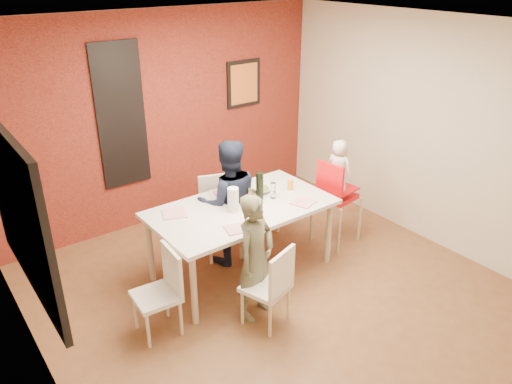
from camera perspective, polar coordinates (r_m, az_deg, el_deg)
ground at (r=5.43m, az=1.92°, el=-11.19°), size 4.50×4.50×0.00m
ceiling at (r=4.40m, az=2.45°, el=18.42°), size 4.50×4.50×0.02m
wall_back at (r=6.56m, az=-10.29°, el=8.21°), size 4.50×0.02×2.70m
wall_front at (r=3.51m, az=26.00°, el=-9.81°), size 4.50×0.02×2.70m
wall_left at (r=3.91m, az=-24.76°, el=-5.84°), size 0.02×4.50×2.70m
wall_right at (r=6.32m, az=18.44°, el=6.69°), size 0.02×4.50×2.70m
brick_accent_wall at (r=6.54m, az=-10.21°, el=8.17°), size 4.50×0.02×2.70m
picture_window_frame at (r=4.01m, az=-25.53°, el=-2.02°), size 0.05×1.70×1.30m
picture_window_pane at (r=4.01m, az=-25.32°, el=-1.97°), size 0.02×1.55×1.15m
glassblock_strip at (r=6.26m, az=-15.18°, el=8.36°), size 0.55×0.03×1.70m
glassblock_surround at (r=6.25m, az=-15.17°, el=8.35°), size 0.60×0.03×1.76m
art_print_frame at (r=7.04m, az=-1.43°, el=12.28°), size 0.54×0.03×0.64m
art_print_canvas at (r=7.03m, az=-1.35°, el=12.26°), size 0.44×0.01×0.54m
dining_table at (r=5.36m, az=-1.65°, el=-2.34°), size 1.96×1.11×0.81m
chair_near at (r=4.72m, az=1.88°, el=-10.41°), size 0.49×0.49×0.84m
chair_far at (r=5.86m, az=-4.15°, el=-2.18°), size 0.56×0.56×0.95m
chair_left at (r=4.74m, az=-10.57°, el=-10.66°), size 0.42×0.42×0.85m
high_chair at (r=6.05m, az=9.03°, el=-0.27°), size 0.51×0.51×1.08m
child_near at (r=4.76m, az=-0.05°, el=-7.50°), size 0.54×0.44×1.29m
child_far at (r=5.58m, az=-3.13°, el=-1.26°), size 0.87×0.79×1.48m
toddler at (r=5.94m, az=9.41°, el=2.72°), size 0.29×0.38×0.69m
plate_near_left at (r=4.88m, az=-2.31°, el=-4.25°), size 0.25×0.25×0.01m
plate_far_mid at (r=5.61m, az=-3.54°, el=-0.17°), size 0.27×0.27×0.01m
plate_near_right at (r=5.43m, az=5.43°, el=-1.18°), size 0.29×0.29×0.01m
plate_far_left at (r=5.24m, az=-9.32°, el=-2.43°), size 0.31×0.31×0.01m
salad_bowl_a at (r=5.23m, az=-0.47°, el=-1.92°), size 0.22×0.22×0.05m
salad_bowl_b at (r=5.66m, az=0.75°, el=0.36°), size 0.29×0.29×0.06m
wine_bottle at (r=5.43m, az=0.43°, el=0.69°), size 0.08×0.08×0.31m
wine_glass_a at (r=5.14m, az=-0.54°, el=-1.38°), size 0.07×0.07×0.21m
wine_glass_b at (r=5.48m, az=1.97°, el=0.19°), size 0.06×0.06×0.18m
paper_towel_roll at (r=5.18m, az=-2.63°, el=-0.88°), size 0.12×0.12×0.26m
condiment_red at (r=5.31m, az=-0.68°, el=-0.85°), size 0.04×0.04×0.15m
condiment_green at (r=5.42m, az=-0.70°, el=-0.36°), size 0.04×0.04×0.14m
condiment_brown at (r=5.43m, az=-0.70°, el=-0.28°), size 0.04×0.04×0.14m
sippy_cup at (r=5.70m, az=3.95°, el=0.83°), size 0.07×0.07×0.12m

